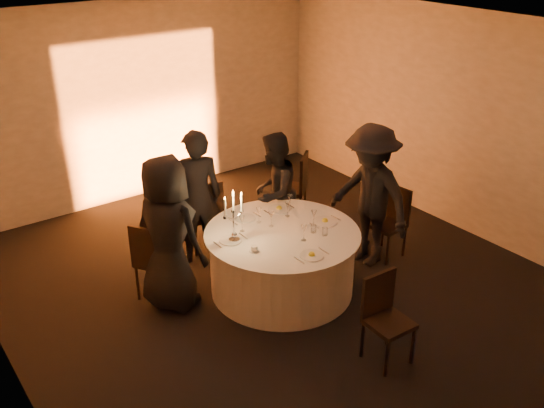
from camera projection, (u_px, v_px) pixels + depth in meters
floor at (282, 289)px, 7.27m from camera, size 7.00×7.00×0.00m
ceiling at (284, 33)px, 5.97m from camera, size 7.00×7.00×0.00m
wall_back at (143, 101)px, 9.16m from camera, size 7.00×0.00×7.00m
wall_right at (459, 123)px, 8.22m from camera, size 0.00×7.00×7.00m
uplighter_fixture at (160, 195)px, 9.57m from camera, size 0.25×0.12×0.10m
banquet_table at (282, 261)px, 7.10m from camera, size 1.80×1.80×0.77m
chair_left at (154, 257)px, 6.85m from camera, size 0.59×0.59×0.97m
chair_back_left at (205, 212)px, 7.88m from camera, size 0.50×0.50×1.00m
chair_back_right at (296, 184)px, 8.65m from camera, size 0.63×0.63×1.02m
chair_right at (391, 218)px, 7.80m from camera, size 0.45×0.45×0.93m
chair_front at (384, 313)px, 5.95m from camera, size 0.42×0.42×0.93m
guest_left at (168, 234)px, 6.61m from camera, size 0.87×1.04×1.81m
guest_back_left at (197, 197)px, 7.52m from camera, size 0.75×0.61×1.76m
guest_back_right at (274, 192)px, 7.86m from camera, size 0.98×0.92×1.60m
guest_right at (370, 196)px, 7.48m from camera, size 0.78×1.24×1.83m
plate_left at (230, 240)px, 6.75m from camera, size 0.36×0.25×0.01m
plate_back_left at (245, 218)px, 7.23m from camera, size 0.36×0.25×0.01m
plate_back_right at (279, 208)px, 7.45m from camera, size 0.36×0.27×0.08m
plate_right at (325, 221)px, 7.15m from camera, size 0.36×0.29×0.08m
plate_front at (312, 255)px, 6.44m from camera, size 0.36×0.26×0.08m
coffee_cup at (254, 249)px, 6.53m from camera, size 0.11×0.11×0.07m
candelabra at (234, 223)px, 6.66m from camera, size 0.26×0.13×0.62m
wine_glass_a at (290, 199)px, 7.42m from camera, size 0.07×0.07×0.19m
wine_glass_b at (314, 215)px, 7.03m from camera, size 0.07×0.07×0.19m
wine_glass_c at (259, 212)px, 7.09m from camera, size 0.07×0.07×0.19m
wine_glass_d at (271, 216)px, 7.00m from camera, size 0.07×0.07×0.19m
wine_glass_e at (287, 206)px, 7.24m from camera, size 0.07×0.07×0.19m
wine_glass_f at (304, 229)px, 6.70m from camera, size 0.07×0.07×0.19m
wine_glass_g at (242, 220)px, 6.90m from camera, size 0.07×0.07×0.19m
tumbler_a at (325, 232)px, 6.85m from camera, size 0.07×0.07×0.09m
tumbler_b at (314, 229)px, 6.91m from camera, size 0.07×0.07×0.09m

